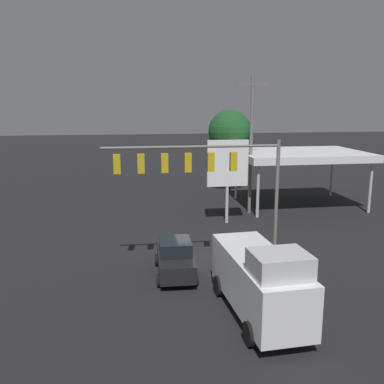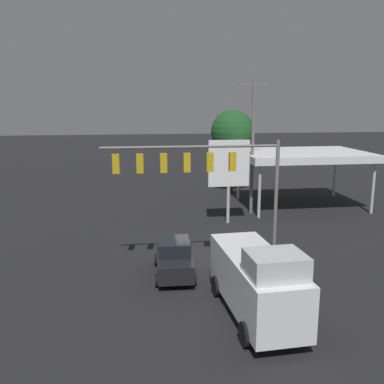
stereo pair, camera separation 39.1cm
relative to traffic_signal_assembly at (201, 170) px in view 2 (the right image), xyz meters
The scene contains 9 objects.
ground_plane 5.74m from the traffic_signal_assembly, 90.68° to the right, with size 200.00×200.00×0.00m, color black.
traffic_signal_assembly is the anchor object (origin of this frame).
utility_pole 12.99m from the traffic_signal_assembly, 117.89° to the right, with size 2.40×0.26×11.02m.
gas_station_canopy 17.40m from the traffic_signal_assembly, 129.76° to the right, with size 10.82×8.03×4.84m.
price_sign 9.59m from the traffic_signal_assembly, 111.76° to the right, with size 3.10×0.27×6.32m.
sedan_waiting 4.87m from the traffic_signal_assembly, 21.38° to the left, with size 2.20×4.47×1.93m.
delivery_truck 7.03m from the traffic_signal_assembly, 104.73° to the left, with size 2.85×6.92×3.58m.
street_tree 20.67m from the traffic_signal_assembly, 107.80° to the right, with size 4.26×4.26×8.30m.
fire_hydrant 7.68m from the traffic_signal_assembly, 135.83° to the left, with size 0.24×0.24×0.88m.
Camera 2 is at (3.57, 23.52, 9.06)m, focal length 40.00 mm.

